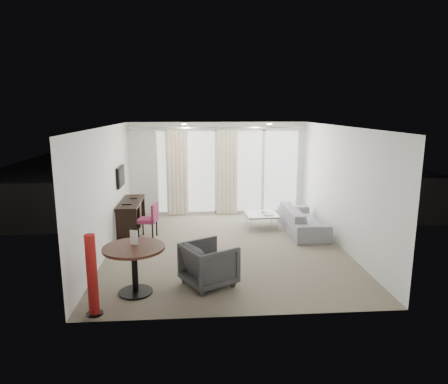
{
  "coord_description": "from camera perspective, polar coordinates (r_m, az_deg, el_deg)",
  "views": [
    {
      "loc": [
        -0.66,
        -8.27,
        2.95
      ],
      "look_at": [
        0.0,
        0.6,
        1.1
      ],
      "focal_mm": 32.0,
      "sensor_mm": 36.0,
      "label": 1
    }
  ],
  "objects": [
    {
      "name": "sofa",
      "position": [
        9.97,
        11.18,
        -3.89
      ],
      "size": [
        0.81,
        2.06,
        0.6
      ],
      "primitive_type": "imported",
      "rotation": [
        0.0,
        0.0,
        1.57
      ],
      "color": "gray",
      "rests_on": "floor"
    },
    {
      "name": "curtain_left",
      "position": [
        11.24,
        -6.7,
        2.71
      ],
      "size": [
        0.6,
        0.2,
        2.38
      ],
      "primitive_type": null,
      "color": "beige",
      "rests_on": "ground"
    },
    {
      "name": "downlight_a",
      "position": [
        9.88,
        -5.72,
        9.6
      ],
      "size": [
        0.12,
        0.12,
        0.02
      ],
      "primitive_type": "cylinder",
      "color": "#FFE0B2",
      "rests_on": "ceiling"
    },
    {
      "name": "window_panel",
      "position": [
        11.43,
        0.62,
        2.94
      ],
      "size": [
        4.0,
        0.02,
        2.38
      ],
      "primitive_type": null,
      "color": "white",
      "rests_on": "ground"
    },
    {
      "name": "rattan_table",
      "position": [
        13.29,
        4.55,
        -0.11
      ],
      "size": [
        0.54,
        0.54,
        0.46
      ],
      "primitive_type": null,
      "rotation": [
        0.0,
        0.0,
        0.21
      ],
      "color": "brown",
      "rests_on": "terrace_slab"
    },
    {
      "name": "balustrade",
      "position": [
        14.46,
        -0.38,
        1.99
      ],
      "size": [
        5.5,
        0.06,
        1.05
      ],
      "primitive_type": null,
      "color": "#B2B2B7",
      "rests_on": "terrace_slab"
    },
    {
      "name": "tub_armchair",
      "position": [
        6.89,
        -2.16,
        -10.26
      ],
      "size": [
        1.09,
        1.08,
        0.73
      ],
      "primitive_type": "imported",
      "rotation": [
        0.0,
        0.0,
        2.08
      ],
      "color": "#363638",
      "rests_on": "floor"
    },
    {
      "name": "terrace_slab",
      "position": [
        13.15,
        0.05,
        -1.48
      ],
      "size": [
        5.6,
        3.0,
        0.12
      ],
      "primitive_type": "cube",
      "color": "#4D4D50",
      "rests_on": "ground"
    },
    {
      "name": "desk_chair",
      "position": [
        9.46,
        -10.9,
        -4.05
      ],
      "size": [
        0.52,
        0.5,
        0.82
      ],
      "primitive_type": null,
      "rotation": [
        0.0,
        0.0,
        -0.19
      ],
      "color": "maroon",
      "rests_on": "floor"
    },
    {
      "name": "round_table",
      "position": [
        6.73,
        -12.63,
        -10.83
      ],
      "size": [
        1.25,
        1.25,
        0.79
      ],
      "primitive_type": null,
      "rotation": [
        0.0,
        0.0,
        -0.32
      ],
      "color": "#381C12",
      "rests_on": "floor"
    },
    {
      "name": "desk",
      "position": [
        10.1,
        -13.08,
        -3.35
      ],
      "size": [
        0.5,
        1.59,
        0.75
      ],
      "primitive_type": null,
      "color": "black",
      "rests_on": "floor"
    },
    {
      "name": "rattan_chair_b",
      "position": [
        13.0,
        6.34,
        0.23
      ],
      "size": [
        0.61,
        0.61,
        0.74
      ],
      "primitive_type": null,
      "rotation": [
        0.0,
        0.0,
        0.23
      ],
      "color": "brown",
      "rests_on": "terrace_slab"
    },
    {
      "name": "wall_right",
      "position": [
        9.0,
        16.37,
        0.71
      ],
      "size": [
        0.0,
        6.0,
        2.6
      ],
      "primitive_type": "cube",
      "color": "silver",
      "rests_on": "ground"
    },
    {
      "name": "menu_card",
      "position": [
        6.71,
        -12.66,
        -7.96
      ],
      "size": [
        0.13,
        0.07,
        0.24
      ],
      "primitive_type": null,
      "rotation": [
        0.0,
        0.0,
        -0.36
      ],
      "color": "white",
      "rests_on": "round_table"
    },
    {
      "name": "curtain_right",
      "position": [
        11.26,
        0.44,
        2.81
      ],
      "size": [
        0.6,
        0.2,
        2.38
      ],
      "primitive_type": null,
      "color": "beige",
      "rests_on": "ground"
    },
    {
      "name": "curtain_track",
      "position": [
        11.12,
        -0.85,
        9.17
      ],
      "size": [
        4.8,
        0.04,
        0.04
      ],
      "primitive_type": null,
      "color": "#B2B2B7",
      "rests_on": "ceiling"
    },
    {
      "name": "window_frame",
      "position": [
        11.42,
        0.62,
        2.93
      ],
      "size": [
        4.1,
        0.06,
        2.44
      ],
      "primitive_type": null,
      "color": "white",
      "rests_on": "ground"
    },
    {
      "name": "ceiling",
      "position": [
        8.3,
        0.31,
        9.34
      ],
      "size": [
        5.0,
        6.0,
        0.0
      ],
      "primitive_type": "cube",
      "color": "white",
      "rests_on": "ground"
    },
    {
      "name": "wall_front",
      "position": [
        5.56,
        2.75,
        -5.51
      ],
      "size": [
        5.0,
        0.0,
        2.6
      ],
      "primitive_type": "cube",
      "color": "silver",
      "rests_on": "ground"
    },
    {
      "name": "tv",
      "position": [
        10.01,
        -14.53,
        2.18
      ],
      "size": [
        0.05,
        0.8,
        0.5
      ],
      "primitive_type": null,
      "color": "black",
      "rests_on": "wall_left"
    },
    {
      "name": "remote",
      "position": [
        10.24,
        5.72,
        -2.97
      ],
      "size": [
        0.1,
        0.15,
        0.02
      ],
      "primitive_type": null,
      "rotation": [
        0.0,
        0.0,
        0.4
      ],
      "color": "black",
      "rests_on": "coffee_table"
    },
    {
      "name": "rattan_chair_a",
      "position": [
        13.37,
        3.17,
        0.83
      ],
      "size": [
        0.72,
        0.72,
        0.85
      ],
      "primitive_type": null,
      "rotation": [
        0.0,
        0.0,
        0.29
      ],
      "color": "brown",
      "rests_on": "terrace_slab"
    },
    {
      "name": "wall_left",
      "position": [
        8.63,
        -16.48,
        0.24
      ],
      "size": [
        0.0,
        6.0,
        2.6
      ],
      "primitive_type": "cube",
      "color": "silver",
      "rests_on": "ground"
    },
    {
      "name": "floor",
      "position": [
        8.8,
        0.29,
        -7.82
      ],
      "size": [
        5.0,
        6.0,
        0.0
      ],
      "primitive_type": "cube",
      "color": "#6D6453",
      "rests_on": "ground"
    },
    {
      "name": "coffee_table",
      "position": [
        10.21,
        5.38,
        -4.07
      ],
      "size": [
        0.82,
        0.82,
        0.35
      ],
      "primitive_type": null,
      "rotation": [
        0.0,
        0.0,
        0.04
      ],
      "color": "gray",
      "rests_on": "floor"
    },
    {
      "name": "red_lamp",
      "position": [
        6.15,
        -18.33,
        -11.23
      ],
      "size": [
        0.25,
        0.25,
        1.22
      ],
      "primitive_type": "cylinder",
      "rotation": [
        0.0,
        0.0,
        -0.01
      ],
      "color": "maroon",
      "rests_on": "floor"
    },
    {
      "name": "downlight_b",
      "position": [
        10.05,
        6.51,
        9.62
      ],
      "size": [
        0.12,
        0.12,
        0.02
      ],
      "primitive_type": "cylinder",
      "color": "#FFE0B2",
      "rests_on": "ceiling"
    },
    {
      "name": "magazine",
      "position": [
        10.09,
        6.28,
        -3.2
      ],
      "size": [
        0.26,
        0.32,
        0.02
      ],
      "primitive_type": null,
      "rotation": [
        0.0,
        0.0,
        -0.04
      ],
      "color": "gray",
      "rests_on": "coffee_table"
    }
  ]
}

